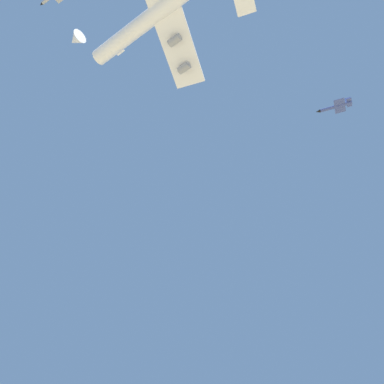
% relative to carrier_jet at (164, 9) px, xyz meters
% --- Properties ---
extents(carrier_jet, '(67.52, 57.87, 24.05)m').
position_rel_carrier_jet_xyz_m(carrier_jet, '(0.00, 0.00, 0.00)').
color(carrier_jet, white).
extents(chase_jet_lead, '(13.79, 11.67, 4.00)m').
position_rel_carrier_jet_xyz_m(chase_jet_lead, '(-79.58, -16.28, -11.03)').
color(chase_jet_lead, '#38478C').
extents(chase_jet_right_wing, '(11.53, 13.88, 4.00)m').
position_rel_carrier_jet_xyz_m(chase_jet_right_wing, '(17.21, -33.77, 17.36)').
color(chase_jet_right_wing, silver).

